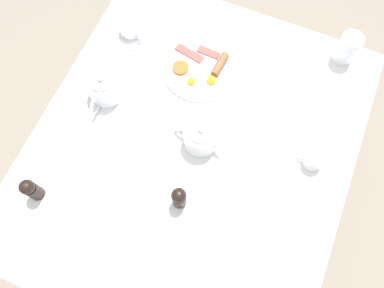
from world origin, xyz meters
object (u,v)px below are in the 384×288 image
fork_by_plate (321,86)px  knife_by_plate (129,182)px  teapot_near (200,136)px  teapot_far (104,88)px  creamer_jug (314,159)px  water_glass_tall (347,48)px  napkin_folded (200,257)px  spoon_for_tea (273,247)px  salt_grinder (31,190)px  pepper_grinder (179,198)px  breakfast_plate (201,69)px  teacup_with_saucer_left (131,29)px

fork_by_plate → knife_by_plate: (0.46, 0.56, 0.00)m
teapot_near → fork_by_plate: (-0.31, -0.35, -0.04)m
teapot_far → knife_by_plate: (-0.21, 0.25, -0.04)m
creamer_jug → fork_by_plate: bearing=-80.3°
water_glass_tall → napkin_folded: 0.86m
spoon_for_tea → salt_grinder: bearing=10.1°
water_glass_tall → creamer_jug: (-0.01, 0.42, -0.02)m
creamer_jug → pepper_grinder: (0.34, 0.28, 0.03)m
napkin_folded → breakfast_plate: bearing=-68.1°
salt_grinder → knife_by_plate: size_ratio=0.58×
teacup_with_saucer_left → creamer_jug: size_ratio=1.75×
napkin_folded → fork_by_plate: size_ratio=0.90×
fork_by_plate → spoon_for_tea: bearing=91.8°
creamer_jug → teapot_near: bearing=11.5°
spoon_for_tea → water_glass_tall: bearing=-91.4°
teapot_near → creamer_jug: 0.36m
pepper_grinder → napkin_folded: pepper_grinder is taller
creamer_jug → spoon_for_tea: creamer_jug is taller
creamer_jug → fork_by_plate: creamer_jug is taller
water_glass_tall → knife_by_plate: (0.50, 0.70, -0.05)m
teapot_near → salt_grinder: size_ratio=1.72×
breakfast_plate → salt_grinder: size_ratio=2.36×
teapot_far → knife_by_plate: bearing=-142.7°
teacup_with_saucer_left → spoon_for_tea: 0.89m
napkin_folded → knife_by_plate: (0.29, -0.12, -0.00)m
breakfast_plate → creamer_jug: 0.49m
salt_grinder → napkin_folded: bearing=-178.0°
teacup_with_saucer_left → knife_by_plate: teacup_with_saucer_left is taller
teapot_near → creamer_jug: teapot_near is taller
breakfast_plate → teapot_near: 0.27m
teapot_near → teapot_far: same height
breakfast_plate → teacup_with_saucer_left: 0.30m
teapot_far → water_glass_tall: size_ratio=1.75×
water_glass_tall → salt_grinder: salt_grinder is taller
breakfast_plate → napkin_folded: bearing=111.9°
teapot_near → water_glass_tall: 0.60m
teapot_far → teacup_with_saucer_left: (0.03, -0.26, -0.02)m
fork_by_plate → pepper_grinder: bearing=62.4°
teacup_with_saucer_left → fork_by_plate: (-0.70, -0.05, -0.02)m
teapot_near → water_glass_tall: (-0.34, -0.49, 0.01)m
water_glass_tall → salt_grinder: (0.74, 0.85, 0.00)m
pepper_grinder → teapot_far: bearing=-32.9°
breakfast_plate → water_glass_tall: size_ratio=2.39×
pepper_grinder → fork_by_plate: bearing=-117.6°
breakfast_plate → spoon_for_tea: size_ratio=1.70×
teapot_far → fork_by_plate: 0.74m
breakfast_plate → teacup_with_saucer_left: bearing=-8.9°
breakfast_plate → spoon_for_tea: 0.64m
teapot_near → teapot_far: bearing=-176.9°
salt_grinder → fork_by_plate: size_ratio=0.80×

